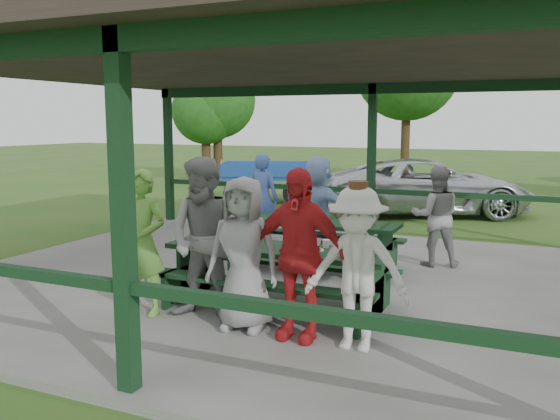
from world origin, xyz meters
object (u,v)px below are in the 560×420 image
at_px(picnic_table_far, 314,238).
at_px(contestant_grey_left, 206,239).
at_px(spectator_grey, 436,216).
at_px(spectator_blue, 262,198).
at_px(picnic_table_near, 278,269).
at_px(contestant_green, 142,242).
at_px(pickup_truck, 428,187).
at_px(contestant_red, 298,254).
at_px(contestant_white_fedora, 357,269).
at_px(farm_trailer, 268,181).
at_px(contestant_grey_mid, 244,254).
at_px(spectator_lblue, 318,207).

distance_m(picnic_table_far, contestant_grey_left, 2.80).
height_order(contestant_grey_left, spectator_grey, contestant_grey_left).
bearing_deg(spectator_blue, picnic_table_near, 115.98).
relative_size(contestant_green, spectator_blue, 1.02).
bearing_deg(contestant_green, picnic_table_near, 29.99).
relative_size(contestant_green, pickup_truck, 0.34).
xyz_separation_m(picnic_table_near, picnic_table_far, (-0.28, 2.00, -0.00)).
height_order(contestant_grey_left, contestant_red, contestant_grey_left).
bearing_deg(contestant_grey_left, spectator_grey, 58.38).
relative_size(picnic_table_near, contestant_red, 1.54).
height_order(contestant_red, spectator_grey, contestant_red).
relative_size(contestant_red, contestant_white_fedora, 1.07).
xyz_separation_m(contestant_white_fedora, spectator_blue, (-3.15, 4.37, 0.02)).
xyz_separation_m(contestant_red, contestant_white_fedora, (0.65, -0.04, -0.08)).
bearing_deg(pickup_truck, farm_trailer, 63.17).
xyz_separation_m(contestant_grey_left, contestant_white_fedora, (1.83, -0.17, -0.11)).
bearing_deg(contestant_green, farm_trailer, 103.96).
height_order(contestant_green, contestant_white_fedora, contestant_green).
relative_size(picnic_table_far, contestant_green, 1.51).
relative_size(contestant_grey_mid, contestant_white_fedora, 1.00).
relative_size(contestant_grey_mid, farm_trailer, 0.47).
distance_m(picnic_table_far, contestant_grey_mid, 2.90).
relative_size(picnic_table_near, contestant_white_fedora, 1.64).
distance_m(picnic_table_far, farm_trailer, 8.49).
bearing_deg(spectator_lblue, farm_trailer, -39.13).
relative_size(contestant_red, spectator_grey, 1.14).
bearing_deg(picnic_table_near, spectator_lblue, 100.35).
xyz_separation_m(picnic_table_far, pickup_truck, (0.52, 6.89, 0.14)).
bearing_deg(spectator_grey, picnic_table_far, 12.12).
distance_m(picnic_table_near, spectator_grey, 3.29).
height_order(spectator_lblue, spectator_blue, spectator_lblue).
distance_m(spectator_blue, spectator_grey, 3.31).
xyz_separation_m(contestant_grey_mid, farm_trailer, (-4.52, 10.21, -0.32)).
bearing_deg(contestant_grey_mid, contestant_green, 174.34).
bearing_deg(pickup_truck, picnic_table_far, 154.31).
bearing_deg(contestant_red, picnic_table_far, 109.08).
bearing_deg(contestant_white_fedora, spectator_blue, 123.80).
bearing_deg(spectator_blue, picnic_table_far, 135.07).
bearing_deg(contestant_green, spectator_blue, 93.53).
bearing_deg(farm_trailer, picnic_table_near, -84.71).
xyz_separation_m(contestant_white_fedora, spectator_grey, (0.12, 3.89, -0.03)).
bearing_deg(spectator_grey, farm_trailer, -64.73).
xyz_separation_m(contestant_grey_mid, spectator_lblue, (-0.49, 3.65, 0.01)).
xyz_separation_m(contestant_grey_mid, contestant_white_fedora, (1.29, -0.06, -0.02)).
xyz_separation_m(contestant_red, farm_trailer, (-5.16, 10.23, -0.38)).
height_order(picnic_table_far, spectator_grey, spectator_grey).
xyz_separation_m(contestant_white_fedora, spectator_lblue, (-1.78, 3.71, 0.03)).
distance_m(contestant_green, contestant_white_fedora, 2.63).
bearing_deg(picnic_table_near, contestant_white_fedora, -35.84).
distance_m(picnic_table_near, contestant_green, 1.66).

